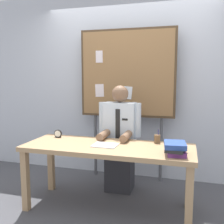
{
  "coord_description": "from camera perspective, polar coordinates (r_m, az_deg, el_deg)",
  "views": [
    {
      "loc": [
        0.81,
        -2.67,
        1.48
      ],
      "look_at": [
        0.0,
        0.16,
        1.08
      ],
      "focal_mm": 41.87,
      "sensor_mm": 36.0,
      "label": 1
    }
  ],
  "objects": [
    {
      "name": "back_wall",
      "position": [
        3.88,
        3.96,
        5.73
      ],
      "size": [
        6.4,
        0.08,
        2.7
      ],
      "primitive_type": "cube",
      "color": "silver",
      "rests_on": "ground_plane"
    },
    {
      "name": "pen_holder",
      "position": [
        3.02,
        9.84,
        -5.79
      ],
      "size": [
        0.07,
        0.07,
        0.16
      ],
      "color": "brown",
      "rests_on": "desk"
    },
    {
      "name": "bulletin_board",
      "position": [
        3.68,
        3.3,
        8.01
      ],
      "size": [
        1.34,
        0.09,
        2.14
      ],
      "color": "#4C3823",
      "rests_on": "ground_plane"
    },
    {
      "name": "book_stack",
      "position": [
        2.61,
        13.75,
        -7.7
      ],
      "size": [
        0.23,
        0.29,
        0.12
      ],
      "color": "#72337F",
      "rests_on": "desk"
    },
    {
      "name": "ground_plane",
      "position": [
        3.16,
        -0.85,
        -20.26
      ],
      "size": [
        12.0,
        12.0,
        0.0
      ],
      "primitive_type": "plane",
      "color": "#4C4C51"
    },
    {
      "name": "open_notebook",
      "position": [
        2.88,
        -1.49,
        -7.25
      ],
      "size": [
        0.27,
        0.22,
        0.01
      ],
      "primitive_type": "cube",
      "rotation": [
        0.0,
        0.0,
        -0.02
      ],
      "color": "white",
      "rests_on": "desk"
    },
    {
      "name": "desk_clock",
      "position": [
        3.32,
        -11.7,
        -4.72
      ],
      "size": [
        0.1,
        0.04,
        0.1
      ],
      "color": "black",
      "rests_on": "desk"
    },
    {
      "name": "person",
      "position": [
        3.4,
        1.69,
        -6.66
      ],
      "size": [
        0.55,
        0.56,
        1.37
      ],
      "color": "#2D2D33",
      "rests_on": "ground_plane"
    },
    {
      "name": "desk",
      "position": [
        2.91,
        -0.88,
        -8.98
      ],
      "size": [
        1.86,
        0.69,
        0.73
      ],
      "color": "tan",
      "rests_on": "ground_plane"
    }
  ]
}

